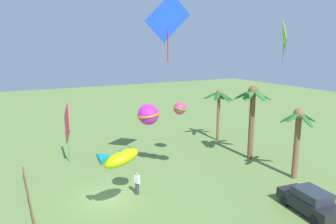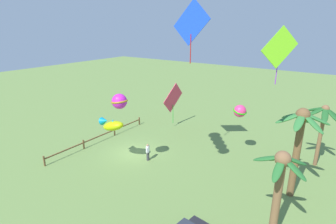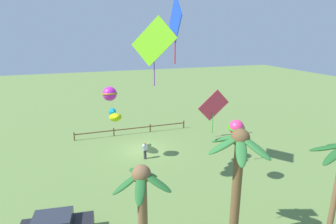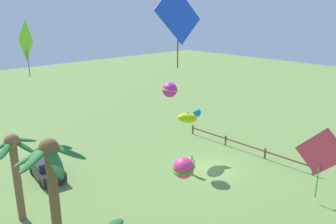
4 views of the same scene
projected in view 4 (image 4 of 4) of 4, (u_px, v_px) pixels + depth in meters
name	position (u px, v px, depth m)	size (l,w,h in m)	color
ground_plane	(211.00, 168.00, 27.41)	(120.00, 120.00, 0.00)	olive
palm_tree_0	(15.00, 160.00, 19.62)	(2.55, 2.93, 5.48)	brown
palm_tree_1	(52.00, 175.00, 15.95)	(3.28, 3.36, 6.58)	brown
rail_fence	(244.00, 145.00, 30.37)	(12.61, 0.12, 0.95)	brown
parked_car_0	(46.00, 168.00, 25.61)	(4.08, 2.15, 1.51)	black
spectator_0	(192.00, 165.00, 26.09)	(0.52, 0.35, 1.59)	#38383D
kite_diamond_0	(178.00, 16.00, 19.67)	(0.40, 3.41, 4.78)	blue
kite_ball_1	(170.00, 90.00, 26.74)	(1.40, 1.41, 1.18)	#D324BF
kite_fish_2	(189.00, 117.00, 28.13)	(1.19, 2.59, 1.36)	#B4CE0C
kite_diamond_3	(321.00, 153.00, 21.42)	(3.53, 0.49, 4.92)	#E33758
kite_ball_4	(184.00, 168.00, 17.25)	(1.51, 1.51, 1.10)	#EC367A
kite_diamond_5	(26.00, 41.00, 17.73)	(1.68, 1.40, 2.99)	#7AD91F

